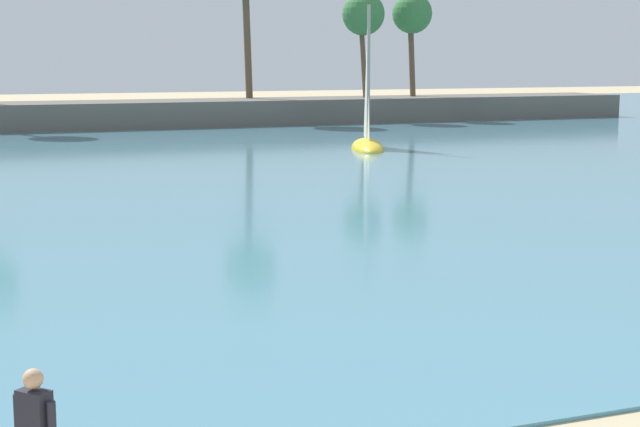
# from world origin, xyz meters

# --- Properties ---
(sea) EXTENTS (220.00, 97.43, 0.06)m
(sea) POSITION_xyz_m (0.00, 54.85, 0.03)
(sea) COLOR teal
(sea) RESTS_ON ground
(sailboat_mid_bay) EXTENTS (3.34, 5.64, 7.84)m
(sailboat_mid_bay) POSITION_xyz_m (16.31, 42.74, 0.77)
(sailboat_mid_bay) COLOR yellow
(sailboat_mid_bay) RESTS_ON sea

